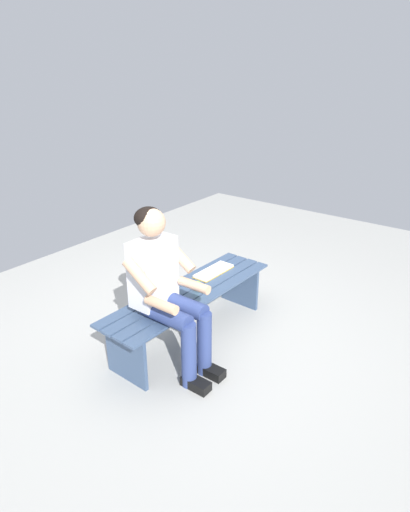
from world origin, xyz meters
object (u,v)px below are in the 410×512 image
at_px(bench_near, 191,302).
at_px(apple, 197,286).
at_px(person_seated, 166,286).
at_px(book_open, 214,271).

distance_m(bench_near, apple, 0.16).
relative_size(bench_near, person_seated, 1.36).
height_order(person_seated, book_open, person_seated).
bearing_deg(apple, bench_near, -46.30).
bearing_deg(book_open, apple, 16.29).
distance_m(person_seated, book_open, 0.84).
height_order(bench_near, book_open, book_open).
bearing_deg(person_seated, bench_near, -166.05).
relative_size(bench_near, book_open, 4.07).
bearing_deg(apple, book_open, -165.36).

